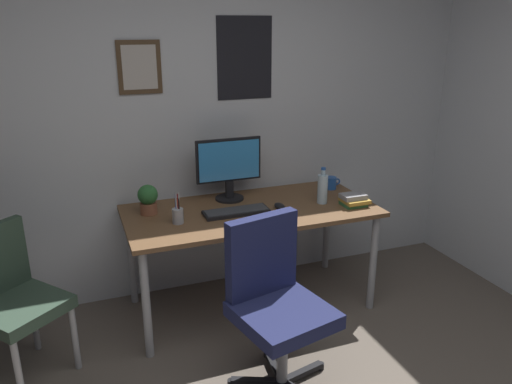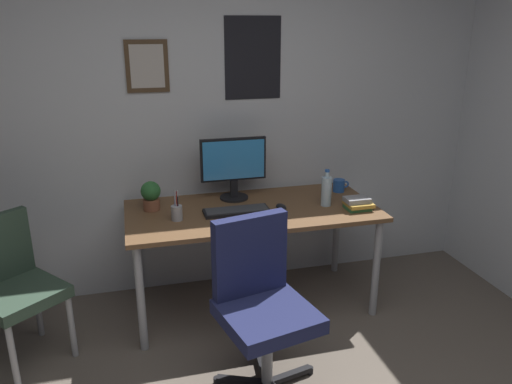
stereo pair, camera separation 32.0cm
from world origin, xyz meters
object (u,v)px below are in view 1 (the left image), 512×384
object	(u,v)px
computer_mouse	(280,206)
side_chair	(11,294)
coffee_mug_near	(331,183)
water_bottle	(323,188)
pen_cup	(178,215)
potted_plant	(148,198)
office_chair	(274,297)
monitor	(229,166)
keyboard	(236,212)
book_stack_left	(354,200)

from	to	relation	value
computer_mouse	side_chair	bearing A→B (deg)	-174.76
coffee_mug_near	side_chair	bearing A→B (deg)	-169.42
side_chair	water_bottle	size ratio (longest dim) A/B	3.47
pen_cup	water_bottle	bearing A→B (deg)	0.83
potted_plant	pen_cup	world-z (taller)	pen_cup
side_chair	office_chair	bearing A→B (deg)	-23.53
water_bottle	monitor	bearing A→B (deg)	152.60
coffee_mug_near	monitor	bearing A→B (deg)	176.75
coffee_mug_near	keyboard	bearing A→B (deg)	-163.92
side_chair	coffee_mug_near	distance (m)	2.24
potted_plant	water_bottle	bearing A→B (deg)	-10.60
side_chair	monitor	bearing A→B (deg)	17.87
side_chair	pen_cup	size ratio (longest dim) A/B	4.38
monitor	book_stack_left	size ratio (longest dim) A/B	2.62
office_chair	computer_mouse	distance (m)	0.83
computer_mouse	potted_plant	distance (m)	0.87
pen_cup	side_chair	bearing A→B (deg)	-171.81
keyboard	pen_cup	distance (m)	0.39
book_stack_left	pen_cup	bearing A→B (deg)	174.81
office_chair	pen_cup	size ratio (longest dim) A/B	4.75
keyboard	potted_plant	xyz separation A→B (m)	(-0.53, 0.20, 0.09)
coffee_mug_near	book_stack_left	size ratio (longest dim) A/B	0.70
monitor	keyboard	bearing A→B (deg)	-98.78
potted_plant	monitor	bearing A→B (deg)	8.13
water_bottle	potted_plant	world-z (taller)	water_bottle
computer_mouse	pen_cup	size ratio (longest dim) A/B	0.55
coffee_mug_near	potted_plant	xyz separation A→B (m)	(-1.36, -0.04, 0.06)
office_chair	keyboard	size ratio (longest dim) A/B	2.21
office_chair	water_bottle	size ratio (longest dim) A/B	3.76
potted_plant	pen_cup	bearing A→B (deg)	-58.07
monitor	coffee_mug_near	world-z (taller)	monitor
pen_cup	book_stack_left	size ratio (longest dim) A/B	1.14
office_chair	keyboard	world-z (taller)	office_chair
keyboard	book_stack_left	size ratio (longest dim) A/B	2.45
side_chair	computer_mouse	xyz separation A→B (m)	(1.66, 0.15, 0.25)
water_bottle	pen_cup	xyz separation A→B (m)	(-1.01, -0.01, -0.05)
office_chair	monitor	world-z (taller)	monitor
monitor	keyboard	distance (m)	0.36
side_chair	computer_mouse	world-z (taller)	side_chair
computer_mouse	pen_cup	xyz separation A→B (m)	(-0.69, -0.01, 0.04)
office_chair	coffee_mug_near	world-z (taller)	office_chair
keyboard	water_bottle	xyz separation A→B (m)	(0.62, -0.02, 0.09)
coffee_mug_near	computer_mouse	bearing A→B (deg)	-154.05
monitor	computer_mouse	world-z (taller)	monitor
side_chair	book_stack_left	distance (m)	2.17
computer_mouse	coffee_mug_near	bearing A→B (deg)	25.95
office_chair	keyboard	xyz separation A→B (m)	(0.04, 0.74, 0.21)
monitor	potted_plant	world-z (taller)	monitor
office_chair	side_chair	world-z (taller)	office_chair
side_chair	potted_plant	xyz separation A→B (m)	(0.82, 0.37, 0.33)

